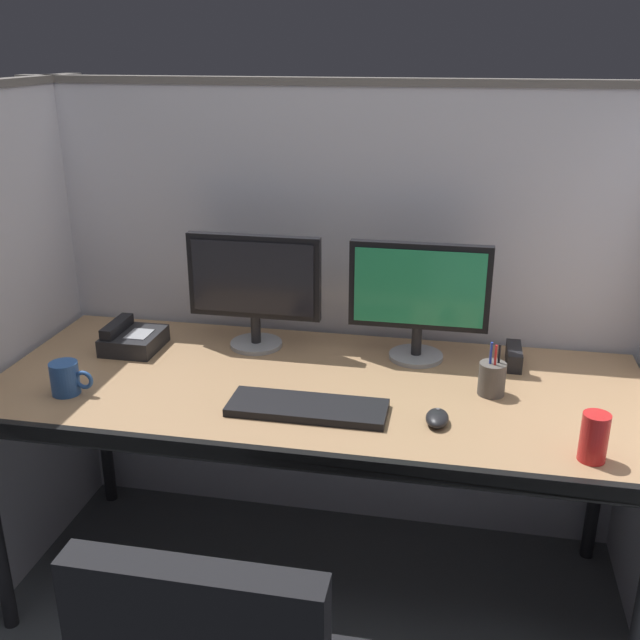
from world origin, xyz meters
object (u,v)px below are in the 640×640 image
monitor_left (254,284)px  computer_mouse (437,418)px  monitor_right (419,294)px  desk_phone (132,339)px  pen_cup (492,378)px  keyboard_main (307,408)px  coffee_mug (66,378)px  desk (316,400)px  soda_can (594,437)px  red_stapler (514,356)px

monitor_left → computer_mouse: size_ratio=4.48×
monitor_right → monitor_left: bearing=-179.8°
monitor_left → desk_phone: (-0.39, -0.10, -0.18)m
computer_mouse → pen_cup: 0.25m
monitor_right → keyboard_main: size_ratio=1.00×
desk_phone → coffee_mug: size_ratio=1.51×
monitor_right → keyboard_main: bearing=-122.2°
pen_cup → desk_phone: bearing=174.3°
coffee_mug → pen_cup: 1.20m
desk → computer_mouse: bearing=-25.0°
monitor_right → keyboard_main: 0.53m
computer_mouse → soda_can: size_ratio=0.79×
keyboard_main → desk_phone: 0.72m
desk → keyboard_main: keyboard_main is taller
keyboard_main → computer_mouse: bearing=-0.5°
monitor_left → pen_cup: (0.75, -0.21, -0.17)m
computer_mouse → desk_phone: desk_phone is taller
monitor_right → red_stapler: 0.35m
desk_phone → coffee_mug: (-0.04, -0.34, 0.01)m
pen_cup → keyboard_main: bearing=-157.4°
red_stapler → pen_cup: 0.23m
red_stapler → soda_can: soda_can is taller
desk → red_stapler: size_ratio=12.67×
desk → monitor_left: 0.44m
desk → coffee_mug: (-0.68, -0.19, 0.10)m
desk → pen_cup: pen_cup is taller
monitor_left → monitor_right: (0.52, 0.00, 0.00)m
computer_mouse → soda_can: (0.37, -0.11, 0.04)m
monitor_right → red_stapler: monitor_right is taller
keyboard_main → coffee_mug: 0.69m
keyboard_main → red_stapler: size_ratio=2.87×
pen_cup → coffee_mug: bearing=-169.1°
desk → monitor_right: bearing=42.9°
monitor_right → red_stapler: size_ratio=2.87×
keyboard_main → coffee_mug: coffee_mug is taller
computer_mouse → desk_phone: bearing=162.2°
monitor_right → soda_can: monitor_right is taller
desk_phone → red_stapler: 1.22m
keyboard_main → soda_can: bearing=-8.8°
desk → keyboard_main: (0.01, -0.16, 0.06)m
desk → desk_phone: bearing=166.5°
red_stapler → keyboard_main: bearing=-142.9°
desk → coffee_mug: bearing=-164.5°
desk_phone → coffee_mug: coffee_mug is taller
computer_mouse → red_stapler: size_ratio=0.64×
coffee_mug → soda_can: bearing=-3.5°
keyboard_main → pen_cup: pen_cup is taller
computer_mouse → red_stapler: bearing=63.4°
coffee_mug → computer_mouse: bearing=1.2°
desk → pen_cup: bearing=4.6°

